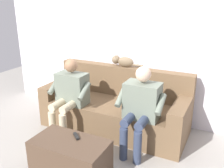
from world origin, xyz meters
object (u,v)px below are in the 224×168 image
at_px(couch, 116,108).
at_px(coffee_table, 70,157).
at_px(cat_on_backrest, 123,61).
at_px(person_left_seated, 141,105).
at_px(person_right_seated, 70,93).
at_px(remote_black, 76,136).

xyz_separation_m(couch, coffee_table, (0.00, 1.19, -0.10)).
height_order(couch, cat_on_backrest, cat_on_backrest).
relative_size(person_left_seated, person_right_seated, 1.02).
bearing_deg(cat_on_backrest, coffee_table, 90.96).
height_order(person_right_seated, cat_on_backrest, person_right_seated).
xyz_separation_m(couch, person_left_seated, (-0.53, 0.40, 0.32)).
relative_size(couch, person_right_seated, 1.98).
relative_size(coffee_table, cat_on_backrest, 1.69).
bearing_deg(couch, person_left_seated, 143.22).
height_order(coffee_table, person_left_seated, person_left_seated).
height_order(couch, remote_black, couch).
bearing_deg(coffee_table, couch, -90.00).
height_order(person_right_seated, remote_black, person_right_seated).
bearing_deg(cat_on_backrest, couch, 94.95).
distance_m(person_right_seated, cat_on_backrest, 0.93).
relative_size(couch, cat_on_backrest, 4.26).
bearing_deg(coffee_table, remote_black, -98.15).
bearing_deg(person_left_seated, coffee_table, 56.16).
distance_m(person_left_seated, person_right_seated, 1.06).
distance_m(person_left_seated, cat_on_backrest, 0.94).
bearing_deg(couch, person_right_seated, 37.92).
bearing_deg(person_right_seated, coffee_table, 124.41).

